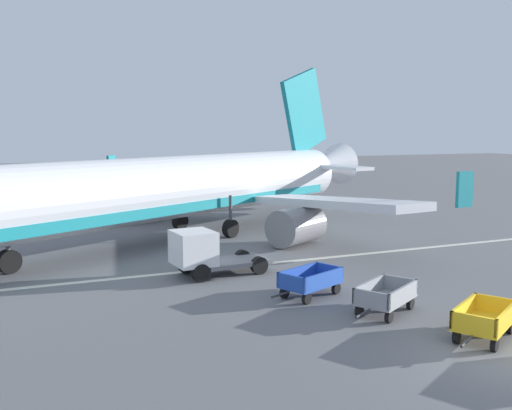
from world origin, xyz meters
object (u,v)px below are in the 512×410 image
object	(u,v)px
baggage_cart_far_end	(311,281)
service_truck_beside_carts	(203,252)
baggage_cart_third_in_row	(484,320)
baggage_cart_fourth_in_row	(386,296)
airplane	(187,187)

from	to	relation	value
baggage_cart_far_end	service_truck_beside_carts	size ratio (longest dim) A/B	0.78
baggage_cart_third_in_row	baggage_cart_fourth_in_row	distance (m)	3.60
baggage_cart_far_end	service_truck_beside_carts	distance (m)	5.50
baggage_cart_fourth_in_row	airplane	bearing A→B (deg)	98.01
baggage_cart_fourth_in_row	service_truck_beside_carts	world-z (taller)	service_truck_beside_carts
baggage_cart_fourth_in_row	service_truck_beside_carts	bearing A→B (deg)	120.56
airplane	service_truck_beside_carts	bearing A→B (deg)	-102.13
airplane	baggage_cart_fourth_in_row	world-z (taller)	airplane
service_truck_beside_carts	baggage_cart_far_end	bearing A→B (deg)	-57.51
baggage_cart_third_in_row	service_truck_beside_carts	world-z (taller)	service_truck_beside_carts
baggage_cart_third_in_row	service_truck_beside_carts	size ratio (longest dim) A/B	0.76
baggage_cart_third_in_row	service_truck_beside_carts	distance (m)	12.31
baggage_cart_fourth_in_row	service_truck_beside_carts	size ratio (longest dim) A/B	0.76
baggage_cart_fourth_in_row	baggage_cart_far_end	world-z (taller)	same
airplane	baggage_cart_fourth_in_row	bearing A→B (deg)	-81.99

